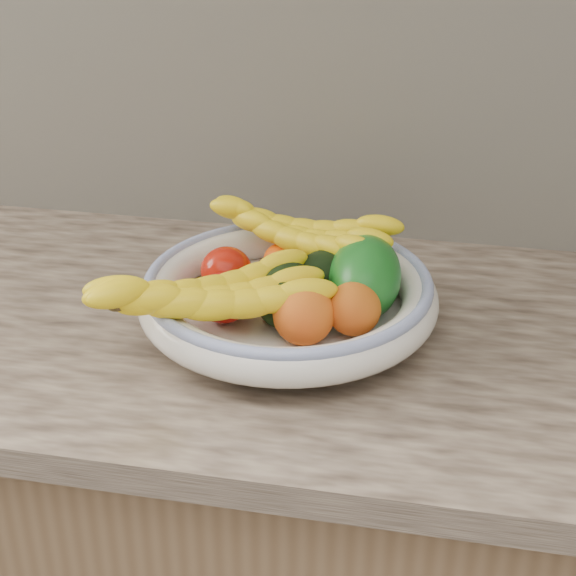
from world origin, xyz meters
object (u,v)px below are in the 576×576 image
Objects in this scene: fruit_bowl at (288,296)px; banana_bunch_front at (210,301)px; green_mango at (364,277)px; banana_bunch_back at (298,238)px.

banana_bunch_front reaches higher than fruit_bowl.
green_mango is (0.10, 0.02, 0.03)m from fruit_bowl.
green_mango reaches higher than banana_bunch_front.
banana_bunch_back is at bearing 135.99° from green_mango.
banana_bunch_back is at bearing 36.44° from banana_bunch_front.
green_mango is 0.21m from banana_bunch_front.
banana_bunch_front is at bearing -94.16° from banana_bunch_back.
fruit_bowl is at bearing 17.57° from banana_bunch_front.
banana_bunch_back is (-0.00, 0.10, 0.04)m from fruit_bowl.
banana_bunch_front is at bearing -129.83° from fruit_bowl.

